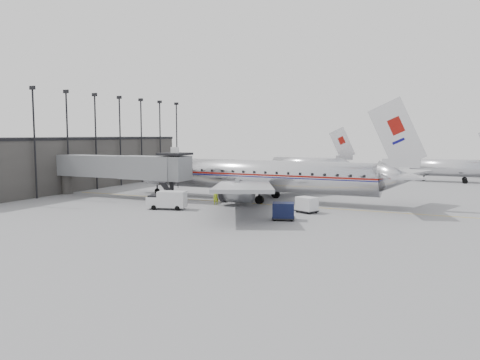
% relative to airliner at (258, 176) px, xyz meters
% --- Properties ---
extents(ground, '(160.00, 160.00, 0.00)m').
position_rel_airliner_xyz_m(ground, '(-0.83, -8.98, -3.31)').
color(ground, slate).
rests_on(ground, ground).
extents(terminal, '(12.00, 46.00, 8.00)m').
position_rel_airliner_xyz_m(terminal, '(-34.83, 1.02, 0.69)').
color(terminal, '#3B3836').
rests_on(terminal, ground).
extents(apron_line, '(60.00, 0.15, 0.01)m').
position_rel_airliner_xyz_m(apron_line, '(2.17, -2.98, -3.31)').
color(apron_line, gold).
rests_on(apron_line, ground).
extents(jet_bridge, '(21.00, 6.20, 7.10)m').
position_rel_airliner_xyz_m(jet_bridge, '(-17.49, -5.32, 0.87)').
color(jet_bridge, slate).
rests_on(jet_bridge, ground).
extents(floodlight_masts, '(0.90, 42.25, 15.25)m').
position_rel_airliner_xyz_m(floodlight_masts, '(-28.33, 4.02, 5.05)').
color(floodlight_masts, black).
rests_on(floodlight_masts, ground).
extents(distant_aircraft_near, '(16.39, 3.20, 10.26)m').
position_rel_airliner_xyz_m(distant_aircraft_near, '(-2.62, 33.02, -0.58)').
color(distant_aircraft_near, silver).
rests_on(distant_aircraft_near, ground).
extents(distant_aircraft_mid, '(16.39, 3.20, 10.26)m').
position_rel_airliner_xyz_m(distant_aircraft_mid, '(23.38, 37.02, -0.58)').
color(distant_aircraft_mid, silver).
rests_on(distant_aircraft_mid, ground).
extents(airliner, '(41.64, 38.59, 13.17)m').
position_rel_airliner_xyz_m(airliner, '(0.00, 0.00, 0.00)').
color(airliner, silver).
rests_on(airliner, ground).
extents(service_van, '(4.82, 2.83, 2.13)m').
position_rel_airliner_xyz_m(service_van, '(-6.89, -11.42, -2.19)').
color(service_van, silver).
rests_on(service_van, ground).
extents(baggage_cart_navy, '(2.71, 2.36, 1.80)m').
position_rel_airliner_xyz_m(baggage_cart_navy, '(7.83, -12.41, -2.36)').
color(baggage_cart_navy, black).
rests_on(baggage_cart_navy, ground).
extents(baggage_cart_white, '(2.74, 2.48, 1.75)m').
position_rel_airliner_xyz_m(baggage_cart_white, '(8.71, -6.98, -2.38)').
color(baggage_cart_white, silver).
rests_on(baggage_cart_white, ground).
extents(ramp_worker, '(0.79, 0.67, 1.85)m').
position_rel_airliner_xyz_m(ramp_worker, '(-3.26, -5.98, -2.39)').
color(ramp_worker, '#A2C417').
rests_on(ramp_worker, ground).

